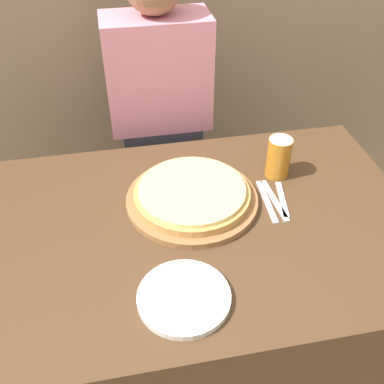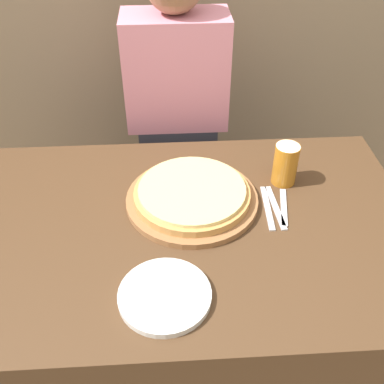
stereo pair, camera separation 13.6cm
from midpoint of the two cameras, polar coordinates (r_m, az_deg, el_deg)
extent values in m
plane|color=#756047|center=(1.94, -1.98, -20.91)|extent=(12.00, 12.00, 0.00)
cube|color=#4C331E|center=(1.61, -2.29, -14.13)|extent=(1.35, 0.87, 0.77)
cylinder|color=#99663D|center=(1.38, -2.82, -1.07)|extent=(0.41, 0.41, 0.02)
cylinder|color=tan|center=(1.37, -2.85, -0.38)|extent=(0.36, 0.36, 0.02)
cylinder|color=#EAD184|center=(1.36, -2.87, 0.21)|extent=(0.33, 0.33, 0.01)
cylinder|color=#B7701E|center=(1.47, 8.36, 4.27)|extent=(0.08, 0.08, 0.14)
cylinder|color=white|center=(1.44, 8.58, 6.24)|extent=(0.07, 0.07, 0.02)
cylinder|color=silver|center=(1.13, -4.57, -13.37)|extent=(0.23, 0.23, 0.02)
cube|color=silver|center=(1.40, 6.75, -1.29)|extent=(0.03, 0.20, 0.00)
cube|color=silver|center=(1.40, 7.73, -1.16)|extent=(0.03, 0.20, 0.00)
cube|color=silver|center=(1.41, 8.70, -1.03)|extent=(0.05, 0.17, 0.00)
cube|color=#33333D|center=(2.05, -5.47, -0.31)|extent=(0.31, 0.20, 0.75)
cube|color=pink|center=(1.73, -6.69, 14.75)|extent=(0.39, 0.20, 0.42)
camera|label=1|loc=(0.07, -92.86, -2.37)|focal=42.00mm
camera|label=2|loc=(0.07, 87.14, 2.37)|focal=42.00mm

